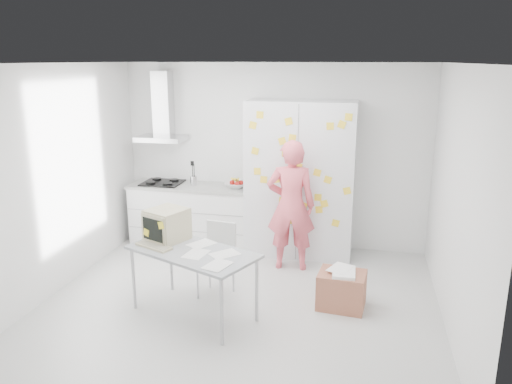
% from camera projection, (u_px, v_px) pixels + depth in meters
% --- Properties ---
extents(floor, '(4.50, 4.00, 0.02)m').
position_uv_depth(floor, '(241.00, 302.00, 5.84)').
color(floor, silver).
rests_on(floor, ground).
extents(walls, '(4.52, 4.01, 2.70)m').
position_uv_depth(walls, '(254.00, 175.00, 6.17)').
color(walls, white).
rests_on(walls, ground).
extents(ceiling, '(4.50, 4.00, 0.02)m').
position_uv_depth(ceiling, '(239.00, 63.00, 5.14)').
color(ceiling, white).
rests_on(ceiling, walls).
extents(counter_run, '(1.84, 0.63, 1.28)m').
position_uv_depth(counter_run, '(192.00, 214.00, 7.57)').
color(counter_run, white).
rests_on(counter_run, ground).
extents(range_hood, '(0.70, 0.48, 1.01)m').
position_uv_depth(range_hood, '(163.00, 114.00, 7.41)').
color(range_hood, silver).
rests_on(range_hood, walls).
extents(tall_cabinet, '(1.50, 0.68, 2.20)m').
position_uv_depth(tall_cabinet, '(300.00, 179.00, 7.04)').
color(tall_cabinet, silver).
rests_on(tall_cabinet, ground).
extents(person, '(0.68, 0.48, 1.75)m').
position_uv_depth(person, '(291.00, 206.00, 6.56)').
color(person, '#EE5C6A').
rests_on(person, ground).
extents(desk, '(1.57, 1.20, 1.12)m').
position_uv_depth(desk, '(176.00, 236.00, 5.51)').
color(desk, '#94989D').
rests_on(desk, ground).
extents(chair, '(0.45, 0.45, 0.87)m').
position_uv_depth(chair, '(218.00, 255.00, 5.92)').
color(chair, silver).
rests_on(chair, ground).
extents(cardboard_box, '(0.56, 0.46, 0.46)m').
position_uv_depth(cardboard_box, '(342.00, 289.00, 5.65)').
color(cardboard_box, '#A76348').
rests_on(cardboard_box, ground).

